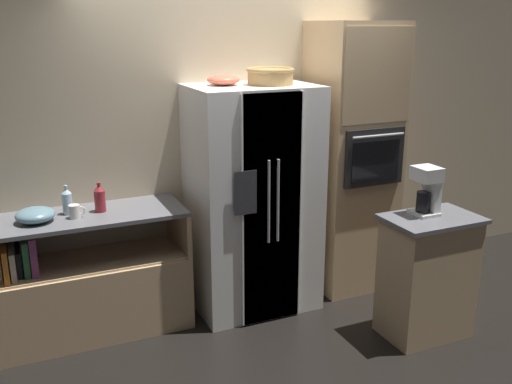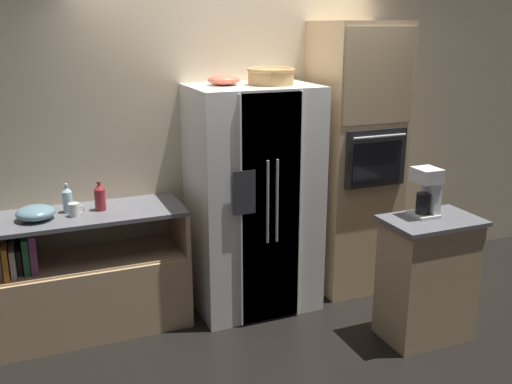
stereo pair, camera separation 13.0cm
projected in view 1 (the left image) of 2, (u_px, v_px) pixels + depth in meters
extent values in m
plane|color=black|center=(252.00, 305.00, 4.75)|extent=(20.00, 20.00, 0.00)
cube|color=beige|center=(231.00, 131.00, 4.74)|extent=(12.00, 0.06, 2.80)
cube|color=tan|center=(95.00, 296.00, 4.30)|extent=(1.39, 0.56, 0.57)
cube|color=tan|center=(91.00, 260.00, 4.22)|extent=(1.34, 0.51, 0.02)
cube|color=tan|center=(179.00, 227.00, 4.43)|extent=(0.04, 0.56, 0.34)
cube|color=slate|center=(87.00, 216.00, 4.12)|extent=(1.39, 0.56, 0.03)
cube|color=orange|center=(5.00, 259.00, 3.93)|extent=(0.03, 0.41, 0.23)
cube|color=silver|center=(12.00, 260.00, 3.95)|extent=(0.04, 0.36, 0.20)
cube|color=black|center=(19.00, 260.00, 3.97)|extent=(0.03, 0.27, 0.19)
cube|color=#337A4C|center=(25.00, 254.00, 3.98)|extent=(0.04, 0.31, 0.26)
cube|color=#934784|center=(33.00, 252.00, 4.00)|extent=(0.05, 0.33, 0.28)
cube|color=white|center=(253.00, 199.00, 4.56)|extent=(0.97, 0.69, 1.81)
cube|color=white|center=(271.00, 212.00, 4.25)|extent=(0.48, 0.02, 1.77)
cube|color=white|center=(273.00, 212.00, 4.25)|extent=(0.48, 0.02, 1.77)
cylinder|color=#B2B2B7|center=(269.00, 202.00, 4.19)|extent=(0.02, 0.02, 0.63)
cylinder|color=#B2B2B7|center=(278.00, 201.00, 4.22)|extent=(0.02, 0.02, 0.63)
cube|color=#2D2D33|center=(246.00, 193.00, 4.10)|extent=(0.17, 0.01, 0.33)
cube|color=tan|center=(351.00, 159.00, 4.89)|extent=(0.66, 0.62, 2.28)
cube|color=black|center=(374.00, 157.00, 4.58)|extent=(0.54, 0.04, 0.47)
cube|color=black|center=(376.00, 161.00, 4.57)|extent=(0.45, 0.01, 0.33)
cylinder|color=#B2B2B7|center=(379.00, 136.00, 4.49)|extent=(0.48, 0.02, 0.02)
cube|color=tan|center=(378.00, 76.00, 4.41)|extent=(0.62, 0.01, 0.74)
cube|color=tan|center=(427.00, 278.00, 4.21)|extent=(0.62, 0.41, 0.90)
cube|color=slate|center=(432.00, 219.00, 4.08)|extent=(0.68, 0.45, 0.03)
cylinder|color=tan|center=(270.00, 77.00, 4.32)|extent=(0.35, 0.35, 0.11)
torus|color=tan|center=(270.00, 70.00, 4.31)|extent=(0.37, 0.37, 0.03)
ellipsoid|color=#DB664C|center=(223.00, 80.00, 4.28)|extent=(0.25, 0.25, 0.08)
cylinder|color=silver|center=(67.00, 204.00, 4.09)|extent=(0.07, 0.07, 0.16)
cone|color=silver|center=(66.00, 191.00, 4.07)|extent=(0.07, 0.07, 0.04)
cylinder|color=silver|center=(66.00, 187.00, 4.06)|extent=(0.02, 0.02, 0.02)
cylinder|color=maroon|center=(100.00, 201.00, 4.15)|extent=(0.08, 0.08, 0.16)
cone|color=maroon|center=(99.00, 188.00, 4.12)|extent=(0.08, 0.08, 0.04)
cylinder|color=maroon|center=(99.00, 184.00, 4.11)|extent=(0.03, 0.03, 0.02)
cylinder|color=silver|center=(74.00, 211.00, 4.02)|extent=(0.08, 0.08, 0.10)
torus|color=silver|center=(80.00, 211.00, 4.03)|extent=(0.07, 0.01, 0.07)
ellipsoid|color=#668C99|center=(35.00, 215.00, 3.94)|extent=(0.27, 0.27, 0.10)
cube|color=white|center=(424.00, 213.00, 4.12)|extent=(0.17, 0.18, 0.02)
cylinder|color=black|center=(423.00, 202.00, 4.09)|extent=(0.10, 0.10, 0.15)
cube|color=white|center=(431.00, 190.00, 4.10)|extent=(0.06, 0.16, 0.36)
cube|color=white|center=(427.00, 174.00, 4.04)|extent=(0.17, 0.18, 0.10)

